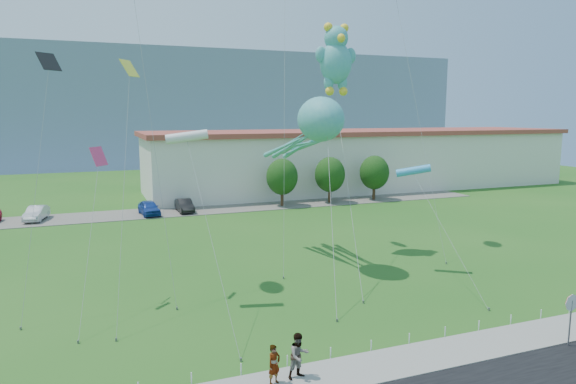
{
  "coord_description": "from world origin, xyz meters",
  "views": [
    {
      "loc": [
        -10.22,
        -20.01,
        10.43
      ],
      "look_at": [
        0.64,
        8.0,
        5.85
      ],
      "focal_mm": 32.0,
      "sensor_mm": 36.0,
      "label": 1
    }
  ],
  "objects_px": {
    "teddy_bear_kite": "(336,58)",
    "pedestrian_left": "(274,364)",
    "pedestrian_right": "(299,356)",
    "parked_car_black": "(184,205)",
    "stop_sign": "(571,308)",
    "warehouse": "(363,159)",
    "parked_car_silver": "(36,213)",
    "parked_car_blue": "(149,208)",
    "octopus_kite": "(313,130)"
  },
  "relations": [
    {
      "from": "octopus_kite",
      "to": "teddy_bear_kite",
      "type": "bearing_deg",
      "value": 43.3
    },
    {
      "from": "parked_car_black",
      "to": "teddy_bear_kite",
      "type": "bearing_deg",
      "value": -69.53
    },
    {
      "from": "parked_car_blue",
      "to": "parked_car_black",
      "type": "bearing_deg",
      "value": -0.64
    },
    {
      "from": "pedestrian_right",
      "to": "parked_car_silver",
      "type": "height_order",
      "value": "pedestrian_right"
    },
    {
      "from": "parked_car_silver",
      "to": "octopus_kite",
      "type": "xyz_separation_m",
      "value": [
        19.22,
        -23.67,
        8.61
      ]
    },
    {
      "from": "parked_car_black",
      "to": "parked_car_silver",
      "type": "bearing_deg",
      "value": 175.64
    },
    {
      "from": "pedestrian_right",
      "to": "parked_car_silver",
      "type": "relative_size",
      "value": 0.43
    },
    {
      "from": "pedestrian_left",
      "to": "octopus_kite",
      "type": "xyz_separation_m",
      "value": [
        7.82,
        14.1,
        8.49
      ]
    },
    {
      "from": "parked_car_silver",
      "to": "octopus_kite",
      "type": "bearing_deg",
      "value": -39.36
    },
    {
      "from": "parked_car_black",
      "to": "parked_car_blue",
      "type": "bearing_deg",
      "value": -176.12
    },
    {
      "from": "warehouse",
      "to": "stop_sign",
      "type": "bearing_deg",
      "value": -108.9
    },
    {
      "from": "warehouse",
      "to": "pedestrian_right",
      "type": "relative_size",
      "value": 33.15
    },
    {
      "from": "octopus_kite",
      "to": "teddy_bear_kite",
      "type": "height_order",
      "value": "teddy_bear_kite"
    },
    {
      "from": "pedestrian_left",
      "to": "pedestrian_right",
      "type": "relative_size",
      "value": 0.85
    },
    {
      "from": "warehouse",
      "to": "teddy_bear_kite",
      "type": "distance_m",
      "value": 36.68
    },
    {
      "from": "pedestrian_right",
      "to": "teddy_bear_kite",
      "type": "bearing_deg",
      "value": 48.79
    },
    {
      "from": "teddy_bear_kite",
      "to": "stop_sign",
      "type": "bearing_deg",
      "value": -82.04
    },
    {
      "from": "stop_sign",
      "to": "pedestrian_right",
      "type": "distance_m",
      "value": 12.61
    },
    {
      "from": "stop_sign",
      "to": "parked_car_blue",
      "type": "height_order",
      "value": "stop_sign"
    },
    {
      "from": "warehouse",
      "to": "parked_car_black",
      "type": "relative_size",
      "value": 14.68
    },
    {
      "from": "pedestrian_right",
      "to": "parked_car_black",
      "type": "distance_m",
      "value": 36.94
    },
    {
      "from": "warehouse",
      "to": "parked_car_silver",
      "type": "xyz_separation_m",
      "value": [
        -41.43,
        -8.79,
        -3.37
      ]
    },
    {
      "from": "parked_car_blue",
      "to": "parked_car_black",
      "type": "xyz_separation_m",
      "value": [
        3.72,
        0.33,
        -0.05
      ]
    },
    {
      "from": "parked_car_black",
      "to": "octopus_kite",
      "type": "bearing_deg",
      "value": -79.27
    },
    {
      "from": "pedestrian_left",
      "to": "parked_car_blue",
      "type": "bearing_deg",
      "value": 68.05
    },
    {
      "from": "teddy_bear_kite",
      "to": "parked_car_black",
      "type": "bearing_deg",
      "value": 111.66
    },
    {
      "from": "parked_car_silver",
      "to": "warehouse",
      "type": "bearing_deg",
      "value": 23.53
    },
    {
      "from": "parked_car_silver",
      "to": "teddy_bear_kite",
      "type": "bearing_deg",
      "value": -31.36
    },
    {
      "from": "parked_car_silver",
      "to": "parked_car_black",
      "type": "xyz_separation_m",
      "value": [
        14.4,
        -0.8,
        -0.01
      ]
    },
    {
      "from": "warehouse",
      "to": "pedestrian_right",
      "type": "height_order",
      "value": "warehouse"
    },
    {
      "from": "stop_sign",
      "to": "parked_car_black",
      "type": "xyz_separation_m",
      "value": [
        -10.53,
        38.62,
        -1.12
      ]
    },
    {
      "from": "teddy_bear_kite",
      "to": "parked_car_blue",
      "type": "bearing_deg",
      "value": 120.69
    },
    {
      "from": "pedestrian_left",
      "to": "parked_car_silver",
      "type": "xyz_separation_m",
      "value": [
        -11.4,
        37.77,
        -0.13
      ]
    },
    {
      "from": "teddy_bear_kite",
      "to": "parked_car_silver",
      "type": "bearing_deg",
      "value": 137.09
    },
    {
      "from": "stop_sign",
      "to": "parked_car_silver",
      "type": "height_order",
      "value": "stop_sign"
    },
    {
      "from": "stop_sign",
      "to": "parked_car_silver",
      "type": "relative_size",
      "value": 0.59
    },
    {
      "from": "stop_sign",
      "to": "pedestrian_left",
      "type": "relative_size",
      "value": 1.59
    },
    {
      "from": "stop_sign",
      "to": "pedestrian_left",
      "type": "distance_m",
      "value": 13.67
    },
    {
      "from": "parked_car_black",
      "to": "pedestrian_left",
      "type": "bearing_deg",
      "value": -95.82
    },
    {
      "from": "teddy_bear_kite",
      "to": "pedestrian_left",
      "type": "bearing_deg",
      "value": -122.68
    },
    {
      "from": "pedestrian_right",
      "to": "parked_car_blue",
      "type": "relative_size",
      "value": 0.43
    },
    {
      "from": "pedestrian_left",
      "to": "octopus_kite",
      "type": "height_order",
      "value": "octopus_kite"
    },
    {
      "from": "stop_sign",
      "to": "warehouse",
      "type": "bearing_deg",
      "value": 71.1
    },
    {
      "from": "parked_car_silver",
      "to": "parked_car_blue",
      "type": "distance_m",
      "value": 10.74
    },
    {
      "from": "stop_sign",
      "to": "teddy_bear_kite",
      "type": "distance_m",
      "value": 22.68
    },
    {
      "from": "warehouse",
      "to": "parked_car_blue",
      "type": "bearing_deg",
      "value": -162.13
    },
    {
      "from": "parked_car_blue",
      "to": "pedestrian_left",
      "type": "bearing_deg",
      "value": -94.57
    },
    {
      "from": "pedestrian_right",
      "to": "parked_car_blue",
      "type": "distance_m",
      "value": 36.6
    },
    {
      "from": "parked_car_blue",
      "to": "warehouse",
      "type": "bearing_deg",
      "value": 12.16
    },
    {
      "from": "parked_car_blue",
      "to": "octopus_kite",
      "type": "height_order",
      "value": "octopus_kite"
    }
  ]
}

